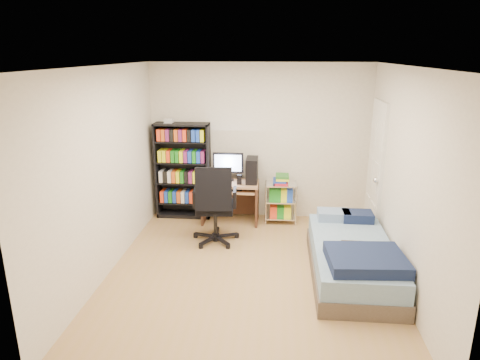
# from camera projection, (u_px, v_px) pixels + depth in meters

# --- Properties ---
(room) EXTENTS (3.58, 4.08, 2.58)m
(room) POSITION_uv_depth(u_px,v_px,m) (250.00, 177.00, 4.97)
(room) COLOR #AA8355
(room) RESTS_ON ground
(media_shelf) EXTENTS (0.88, 0.29, 1.63)m
(media_shelf) POSITION_uv_depth(u_px,v_px,m) (183.00, 170.00, 6.96)
(media_shelf) COLOR black
(media_shelf) RESTS_ON room
(computer_desk) EXTENTS (0.89, 0.52, 1.12)m
(computer_desk) POSITION_uv_depth(u_px,v_px,m) (236.00, 185.00, 6.81)
(computer_desk) COLOR tan
(computer_desk) RESTS_ON room
(office_chair) EXTENTS (0.74, 0.74, 1.16)m
(office_chair) POSITION_uv_depth(u_px,v_px,m) (215.00, 218.00, 6.10)
(office_chair) COLOR black
(office_chair) RESTS_ON room
(wire_cart) EXTENTS (0.50, 0.37, 0.80)m
(wire_cart) POSITION_uv_depth(u_px,v_px,m) (281.00, 191.00, 6.79)
(wire_cart) COLOR silver
(wire_cart) RESTS_ON room
(bed) EXTENTS (0.97, 1.93, 0.55)m
(bed) POSITION_uv_depth(u_px,v_px,m) (353.00, 258.00, 5.20)
(bed) COLOR brown
(bed) RESTS_ON room
(door) EXTENTS (0.12, 0.80, 2.00)m
(door) POSITION_uv_depth(u_px,v_px,m) (375.00, 171.00, 6.18)
(door) COLOR silver
(door) RESTS_ON room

